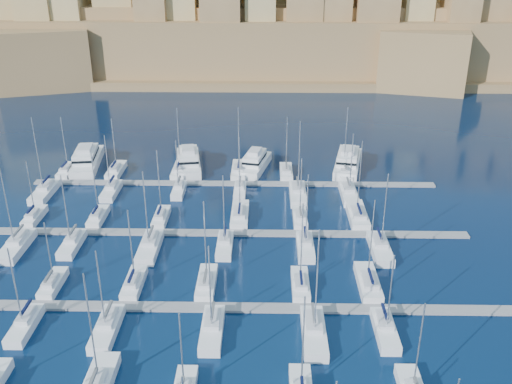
{
  "coord_description": "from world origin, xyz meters",
  "views": [
    {
      "loc": [
        6.76,
        -77.91,
        47.33
      ],
      "look_at": [
        5.19,
        6.0,
        9.88
      ],
      "focal_mm": 40.0,
      "sensor_mm": 36.0,
      "label": 1
    }
  ],
  "objects_px": {
    "motor_yacht_a": "(87,159)",
    "motor_yacht_d": "(348,161)",
    "motor_yacht_b": "(189,161)",
    "motor_yacht_c": "(255,163)"
  },
  "relations": [
    {
      "from": "motor_yacht_b",
      "to": "motor_yacht_d",
      "type": "xyz_separation_m",
      "value": [
        35.69,
        0.29,
        -0.0
      ]
    },
    {
      "from": "motor_yacht_b",
      "to": "motor_yacht_d",
      "type": "distance_m",
      "value": 35.69
    },
    {
      "from": "motor_yacht_c",
      "to": "motor_yacht_d",
      "type": "distance_m",
      "value": 20.76
    },
    {
      "from": "motor_yacht_c",
      "to": "motor_yacht_d",
      "type": "xyz_separation_m",
      "value": [
        20.72,
        1.32,
        -0.0
      ]
    },
    {
      "from": "motor_yacht_a",
      "to": "motor_yacht_b",
      "type": "xyz_separation_m",
      "value": [
        23.11,
        -0.47,
        0.0
      ]
    },
    {
      "from": "motor_yacht_a",
      "to": "motor_yacht_c",
      "type": "height_order",
      "value": "same"
    },
    {
      "from": "motor_yacht_a",
      "to": "motor_yacht_c",
      "type": "xyz_separation_m",
      "value": [
        38.08,
        -1.5,
        0.0
      ]
    },
    {
      "from": "motor_yacht_a",
      "to": "motor_yacht_d",
      "type": "relative_size",
      "value": 1.01
    },
    {
      "from": "motor_yacht_b",
      "to": "motor_yacht_c",
      "type": "height_order",
      "value": "same"
    },
    {
      "from": "motor_yacht_b",
      "to": "motor_yacht_d",
      "type": "bearing_deg",
      "value": 0.46
    }
  ]
}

